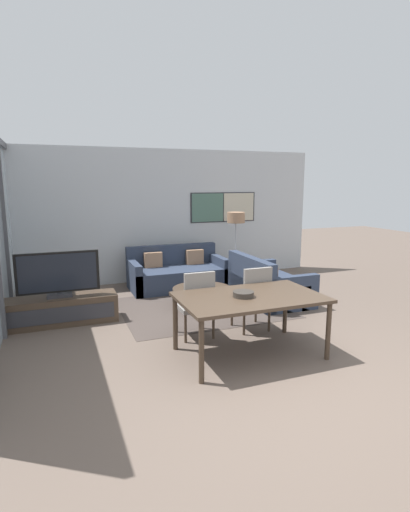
# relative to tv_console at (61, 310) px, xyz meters

# --- Properties ---
(ground_plane) EXTENTS (24.00, 24.00, 0.00)m
(ground_plane) POSITION_rel_tv_console_xyz_m (2.23, -2.83, -0.21)
(ground_plane) COLOR brown
(wall_back) EXTENTS (7.02, 0.09, 2.80)m
(wall_back) POSITION_rel_tv_console_xyz_m (2.27, 2.18, 1.19)
(wall_back) COLOR silver
(wall_back) RESTS_ON ground_plane
(area_rug) EXTENTS (2.70, 2.16, 0.01)m
(area_rug) POSITION_rel_tv_console_xyz_m (2.26, -0.04, -0.21)
(area_rug) COLOR #473D38
(area_rug) RESTS_ON ground_plane
(tv_console) EXTENTS (1.65, 0.48, 0.42)m
(tv_console) POSITION_rel_tv_console_xyz_m (0.00, 0.00, 0.00)
(tv_console) COLOR #423326
(tv_console) RESTS_ON ground_plane
(television) EXTENTS (1.18, 0.20, 0.68)m
(television) POSITION_rel_tv_console_xyz_m (-0.00, 0.00, 0.55)
(television) COLOR #2D2D33
(television) RESTS_ON tv_console
(sofa_main) EXTENTS (1.90, 0.98, 0.83)m
(sofa_main) POSITION_rel_tv_console_xyz_m (2.26, 1.43, 0.06)
(sofa_main) COLOR #2D384C
(sofa_main) RESTS_ON ground_plane
(sofa_side) EXTENTS (0.98, 1.53, 0.83)m
(sofa_side) POSITION_rel_tv_console_xyz_m (3.49, -0.08, 0.06)
(sofa_side) COLOR #2D384C
(sofa_side) RESTS_ON ground_plane
(coffee_table) EXTENTS (1.00, 1.00, 0.34)m
(coffee_table) POSITION_rel_tv_console_xyz_m (2.26, -0.04, 0.05)
(coffee_table) COLOR #423326
(coffee_table) RESTS_ON ground_plane
(dining_table) EXTENTS (1.74, 1.06, 0.75)m
(dining_table) POSITION_rel_tv_console_xyz_m (2.15, -2.00, 0.48)
(dining_table) COLOR #423326
(dining_table) RESTS_ON ground_plane
(dining_chair_left) EXTENTS (0.46, 0.46, 0.94)m
(dining_chair_left) POSITION_rel_tv_console_xyz_m (1.72, -1.26, 0.31)
(dining_chair_left) COLOR gray
(dining_chair_left) RESTS_ON ground_plane
(dining_chair_centre) EXTENTS (0.46, 0.46, 0.94)m
(dining_chair_centre) POSITION_rel_tv_console_xyz_m (2.57, -1.30, 0.31)
(dining_chair_centre) COLOR gray
(dining_chair_centre) RESTS_ON ground_plane
(fruit_bowl) EXTENTS (0.26, 0.26, 0.07)m
(fruit_bowl) POSITION_rel_tv_console_xyz_m (2.05, -2.01, 0.58)
(fruit_bowl) COLOR #332D28
(fruit_bowl) RESTS_ON dining_table
(floor_lamp) EXTENTS (0.37, 0.37, 1.50)m
(floor_lamp) POSITION_rel_tv_console_xyz_m (3.54, 1.34, 1.07)
(floor_lamp) COLOR #2D2D33
(floor_lamp) RESTS_ON ground_plane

